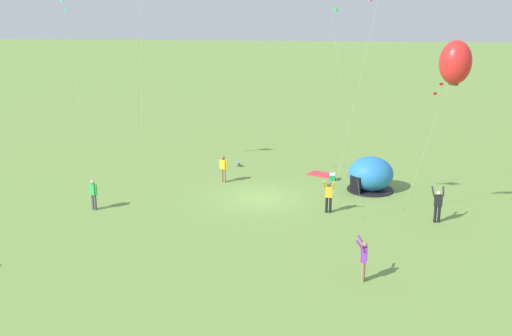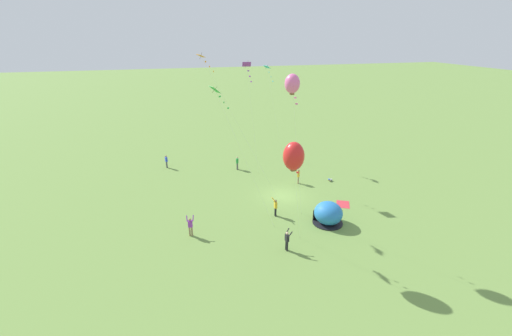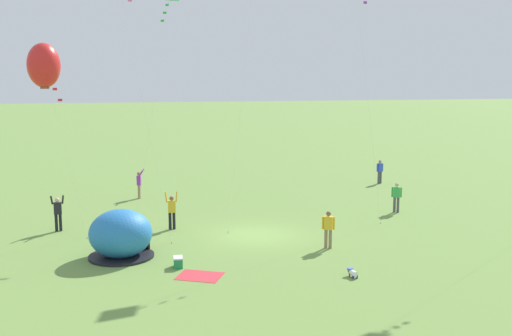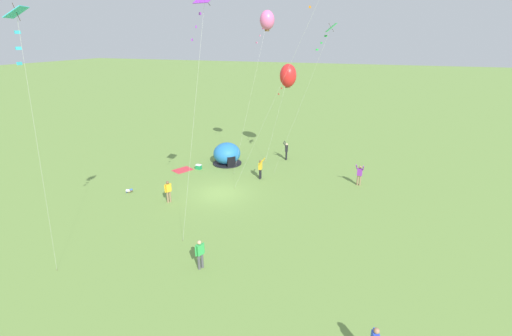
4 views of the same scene
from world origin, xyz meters
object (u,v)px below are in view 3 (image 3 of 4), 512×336
Objects in this scene: kite_green at (168,3)px; cooler_box at (178,262)px; person_with_toddler at (380,170)px; popup_tent at (121,235)px; person_arms_raised at (58,212)px; person_near_tent at (328,228)px; person_flying_kite at (139,183)px; toddler_crawling at (352,273)px; person_far_back at (172,210)px; kite_red at (44,66)px; person_watching_sky at (397,196)px.

cooler_box is at bearing -93.83° from kite_green.
kite_green is (-15.39, -4.74, 10.84)m from person_with_toddler.
person_with_toddler is at bearing 37.47° from popup_tent.
person_near_tent is (12.24, -5.87, -0.03)m from person_arms_raised.
person_flying_kite is at bearing 121.12° from person_near_tent.
toddler_crawling is 0.32× the size of person_near_tent.
kite_green is (3.02, 9.37, 10.81)m from popup_tent.
toddler_crawling is 10.92m from person_far_back.
person_with_toddler is at bearing 31.75° from person_far_back.
person_far_back is at bearing -6.91° from kite_red.
cooler_box is 7.06m from person_near_tent.
person_arms_raised is 13.09m from kite_green.
kite_red is at bearing 155.43° from person_near_tent.
person_with_toddler and person_near_tent have the same top height.
person_arms_raised is 1.00× the size of person_flying_kite.
person_watching_sky and person_near_tent have the same top height.
kite_red is at bearing 173.09° from person_far_back.
person_arms_raised is at bearing -120.05° from person_flying_kite.
person_flying_kite is at bearing 120.16° from kite_green.
kite_green is (6.09, 4.21, 10.80)m from person_arms_raised.
popup_tent is 5.08× the size of toddler_crawling.
kite_green is (-6.16, 10.08, 10.84)m from person_near_tent.
kite_red is (-3.35, 5.01, 7.25)m from popup_tent.
person_near_tent is (-9.23, -14.82, 0.00)m from person_with_toddler.
cooler_box is at bearing 157.40° from toddler_crawling.
kite_red is (-12.52, 5.72, 7.28)m from person_near_tent.
person_near_tent is at bearing -4.43° from popup_tent.
kite_red reaches higher than person_with_toddler.
kite_red is (-4.54, -7.50, 7.25)m from person_flying_kite.
cooler_box is at bearing -51.09° from kite_red.
person_far_back is 0.20× the size of kite_red.
person_far_back is 11.94m from kite_green.
kite_red is (-5.61, 6.95, 8.03)m from cooler_box.
popup_tent is 0.22× the size of kite_green.
kite_red is (-5.90, 0.72, 7.25)m from person_far_back.
person_watching_sky is 0.14× the size of kite_green.
person_far_back is at bearing 87.30° from cooler_box.
popup_tent is 14.61m from kite_green.
kite_green is at bearing 34.35° from kite_red.
person_far_back reaches higher than toddler_crawling.
kite_red reaches higher than popup_tent.
person_watching_sky is at bearing -18.29° from kite_green.
popup_tent is 1.49× the size of person_flying_kite.
person_far_back is 9.38m from kite_red.
person_arms_raised is 0.15× the size of kite_green.
cooler_box is 0.32× the size of person_near_tent.
popup_tent is 1.63× the size of person_watching_sky.
popup_tent reaches higher than person_watching_sky.
person_far_back is at bearing -95.23° from kite_green.
person_arms_raised is 13.58m from person_near_tent.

